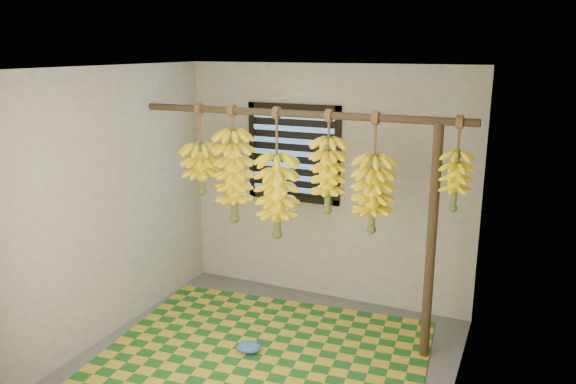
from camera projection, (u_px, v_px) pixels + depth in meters
The scene contains 16 objects.
floor at pixel (261, 366), 4.63m from camera, with size 3.00×3.00×0.01m, color #515151.
ceiling at pixel (257, 68), 4.03m from camera, with size 3.00×3.00×0.01m, color silver.
wall_back at pixel (326, 185), 5.66m from camera, with size 3.00×0.01×2.40m, color gray.
wall_left at pixel (106, 205), 4.92m from camera, with size 0.01×3.00×2.40m, color gray.
wall_right at pixel (461, 255), 3.74m from camera, with size 0.01×3.00×2.40m, color gray.
window at pixel (293, 153), 5.70m from camera, with size 1.00×0.04×1.00m.
hanging_pole at pixel (295, 114), 4.75m from camera, with size 0.06×0.06×3.00m, color #40301D.
support_post at pixel (431, 245), 4.53m from camera, with size 0.08×0.08×2.00m, color #40301D.
woven_mat at pixel (264, 355), 4.77m from camera, with size 2.67×2.14×0.01m, color #18541C.
plastic_bag at pixel (249, 347), 4.80m from camera, with size 0.22×0.16×0.09m, color #305AB2.
banana_bunch_a at pixel (202, 168), 5.26m from camera, with size 0.36×0.36×0.84m.
banana_bunch_b at pixel (234, 176), 5.14m from camera, with size 0.34×0.34×1.07m.
banana_bunch_c at pixel (277, 196), 5.00m from camera, with size 0.36×0.36×1.17m.
banana_bunch_d at pixel (328, 175), 4.76m from camera, with size 0.30×0.30×0.88m.
banana_bunch_e at pixel (373, 194), 4.63m from camera, with size 0.35×0.35×1.01m.
banana_bunch_f at pixel (455, 180), 4.33m from camera, with size 0.25×0.25×0.74m.
Camera 1 is at (1.88, -3.68, 2.55)m, focal length 35.00 mm.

